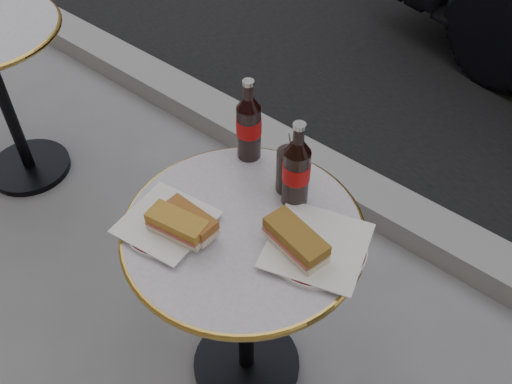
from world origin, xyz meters
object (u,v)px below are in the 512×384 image
Objects in this scene: bistro_table at (245,307)px; plate_left at (167,224)px; plate_right at (317,247)px; cola_bottle_left at (249,120)px; cola_glass at (288,170)px; cola_bottle_right at (297,164)px.

plate_left is (-0.15, -0.12, 0.37)m from bistro_table.
cola_bottle_left is (-0.35, 0.15, 0.12)m from plate_right.
bistro_table is 3.00× the size of plate_right.
cola_glass is at bearing 89.77° from bistro_table.
cola_glass is (-0.18, 0.12, 0.06)m from plate_right.
cola_bottle_left reaches higher than bistro_table.
cola_bottle_right is (0.04, 0.16, 0.49)m from bistro_table.
cola_bottle_left is (-0.01, 0.33, 0.12)m from plate_left.
bistro_table is 0.42m from plate_left.
plate_right is at bearing -23.95° from cola_bottle_left.
cola_glass is (0.16, -0.04, -0.06)m from cola_bottle_left.
cola_glass is at bearing 150.83° from cola_bottle_right.
bistro_table is 5.39× the size of cola_glass.
cola_bottle_right is 1.89× the size of cola_glass.
plate_right is at bearing 28.48° from plate_left.
cola_bottle_right is at bearing 74.97° from bistro_table.
plate_left is 0.36m from cola_bottle_right.
bistro_table is at bearing -52.70° from cola_bottle_left.
plate_left is at bearing -141.65° from bistro_table.
bistro_table is 2.90× the size of cola_bottle_left.
cola_glass reaches higher than bistro_table.
plate_left is 0.89× the size of plate_right.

